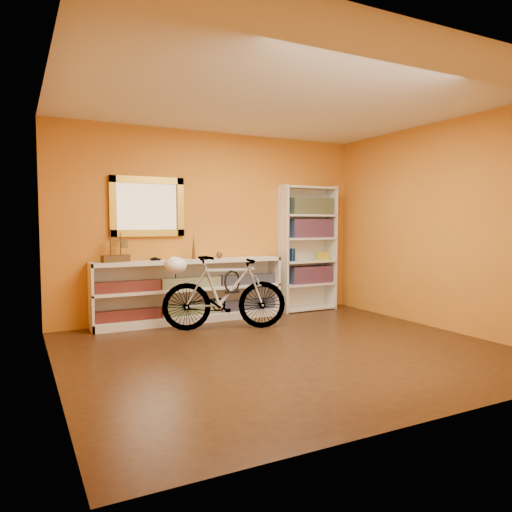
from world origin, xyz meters
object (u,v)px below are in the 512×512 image
helmet (175,265)px  console_unit (191,291)px  bicycle (225,293)px  bookcase (308,248)px

helmet → console_unit: bearing=52.2°
console_unit → bicycle: bearing=-70.6°
bicycle → helmet: (-0.58, 0.19, 0.35)m
console_unit → bicycle: 0.68m
console_unit → bookcase: size_ratio=1.37×
bicycle → helmet: bearing=90.0°
bicycle → helmet: size_ratio=5.64×
console_unit → bookcase: 1.96m
console_unit → bicycle: bicycle is taller
console_unit → bicycle: (0.22, -0.64, 0.04)m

